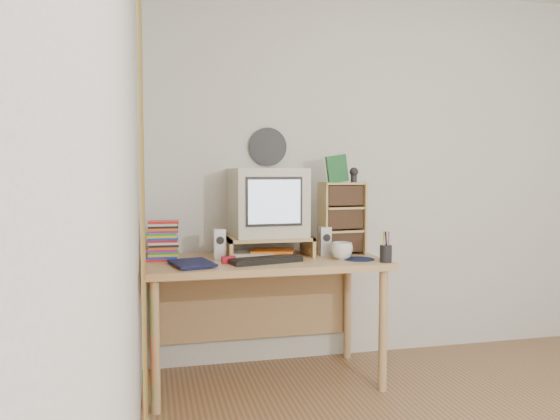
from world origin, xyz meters
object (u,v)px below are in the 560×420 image
dvd_stack (163,239)px  mug (342,251)px  keyboard (266,260)px  desk (262,279)px  diary (173,263)px  cd_rack (342,218)px  crt_monitor (268,202)px

dvd_stack → mug: bearing=-9.9°
keyboard → desk: bearing=71.3°
diary → cd_rack: bearing=0.7°
mug → diary: mug is taller
dvd_stack → crt_monitor: bearing=7.1°
desk → dvd_stack: (-0.58, 0.03, 0.26)m
dvd_stack → mug: dvd_stack is taller
dvd_stack → diary: bearing=-77.5°
desk → crt_monitor: (0.06, 0.09, 0.46)m
keyboard → mug: (0.46, 0.01, 0.04)m
desk → crt_monitor: crt_monitor is taller
dvd_stack → diary: (0.05, -0.26, -0.10)m
keyboard → mug: 0.46m
crt_monitor → diary: 0.74m
crt_monitor → cd_rack: (0.46, -0.07, -0.10)m
crt_monitor → diary: (-0.60, -0.32, -0.30)m
dvd_stack → keyboard: bearing=-20.1°
desk → diary: bearing=-156.7°
cd_rack → mug: size_ratio=3.53×
keyboard → mug: bearing=-12.3°
diary → desk: bearing=10.6°
desk → diary: size_ratio=5.51×
diary → dvd_stack: bearing=87.7°
keyboard → mug: mug is taller
keyboard → dvd_stack: (-0.57, 0.23, 0.11)m
dvd_stack → cd_rack: bearing=1.5°
crt_monitor → cd_rack: size_ratio=0.98×
desk → cd_rack: size_ratio=3.10×
cd_rack → mug: cd_rack is taller
crt_monitor → diary: crt_monitor is taller
cd_rack → diary: cd_rack is taller
crt_monitor → dvd_stack: 0.68m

